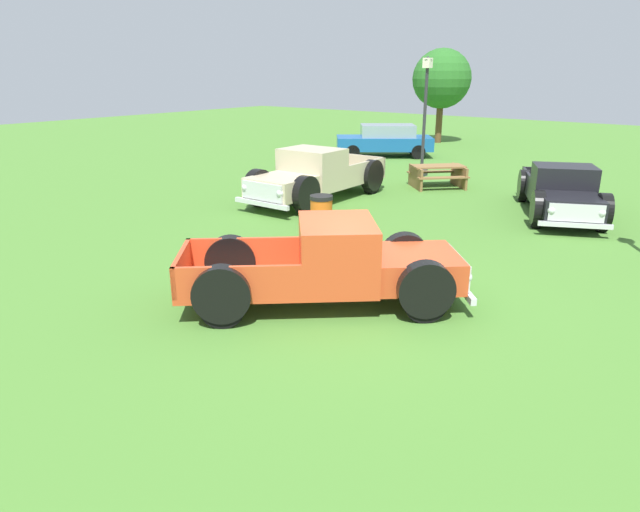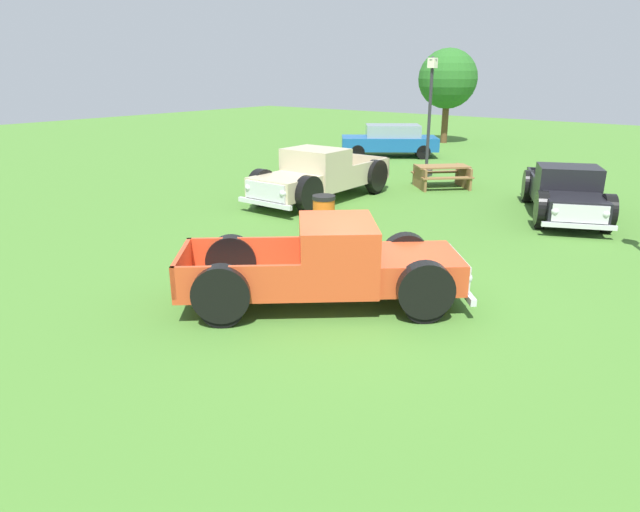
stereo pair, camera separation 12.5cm
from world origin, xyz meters
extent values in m
plane|color=#477A2D|center=(0.00, 0.00, 0.00)|extent=(80.00, 80.00, 0.00)
cube|color=#D14723|center=(0.89, 0.62, 0.65)|extent=(2.11, 2.11, 0.54)
cube|color=silver|center=(1.46, 1.13, 0.65)|extent=(0.94, 1.06, 0.46)
sphere|color=silver|center=(1.05, 1.57, 0.68)|extent=(0.20, 0.20, 0.20)
sphere|color=silver|center=(1.84, 0.66, 0.68)|extent=(0.20, 0.20, 0.20)
cube|color=#D14723|center=(-0.15, -0.29, 0.95)|extent=(2.06, 2.09, 1.14)
cube|color=#8C9EA8|center=(0.30, 0.11, 1.20)|extent=(0.97, 1.10, 0.50)
cube|color=#D14723|center=(-1.41, -1.40, 0.43)|extent=(2.65, 2.62, 0.10)
cube|color=#D14723|center=(-1.93, -0.81, 0.75)|extent=(1.61, 1.43, 0.54)
cube|color=#D14723|center=(-0.89, -2.00, 0.75)|extent=(1.61, 1.43, 0.54)
cube|color=#D14723|center=(-2.16, -2.07, 0.75)|extent=(1.15, 1.29, 0.54)
cylinder|color=black|center=(0.34, 1.25, 0.38)|extent=(0.71, 0.66, 0.75)
cylinder|color=#B7B7BC|center=(0.33, 1.25, 0.38)|extent=(0.38, 0.38, 0.30)
cylinder|color=black|center=(0.34, 1.25, 0.57)|extent=(0.90, 0.84, 0.95)
cylinder|color=black|center=(1.44, 0.00, 0.38)|extent=(0.71, 0.66, 0.75)
cylinder|color=#B7B7BC|center=(1.45, -0.01, 0.38)|extent=(0.38, 0.38, 0.30)
cylinder|color=black|center=(1.44, 0.00, 0.57)|extent=(0.90, 0.84, 0.95)
cylinder|color=black|center=(-2.15, -0.94, 0.38)|extent=(0.71, 0.66, 0.75)
cylinder|color=#B7B7BC|center=(-2.15, -0.94, 0.38)|extent=(0.38, 0.38, 0.30)
cylinder|color=black|center=(-2.15, -0.94, 0.57)|extent=(0.90, 0.84, 0.95)
cylinder|color=black|center=(-1.05, -2.19, 0.38)|extent=(0.71, 0.66, 0.75)
cylinder|color=#B7B7BC|center=(-1.04, -2.20, 0.38)|extent=(0.38, 0.38, 0.30)
cylinder|color=black|center=(-1.05, -2.19, 0.57)|extent=(0.90, 0.84, 0.95)
cube|color=silver|center=(1.49, 1.15, 0.34)|extent=(1.27, 1.42, 0.12)
cube|color=#C6B793|center=(-5.55, 4.33, 0.71)|extent=(1.68, 1.66, 0.59)
cube|color=silver|center=(-5.53, 3.50, 0.71)|extent=(1.48, 0.10, 0.50)
sphere|color=silver|center=(-4.88, 3.53, 0.74)|extent=(0.22, 0.22, 0.22)
sphere|color=silver|center=(-6.19, 3.50, 0.74)|extent=(0.22, 0.22, 0.22)
cube|color=#C6B793|center=(-5.59, 5.84, 1.03)|extent=(1.84, 1.45, 1.24)
cube|color=#8C9EA8|center=(-5.57, 5.18, 1.30)|extent=(1.56, 0.08, 0.55)
cube|color=#C6B793|center=(-5.63, 7.67, 0.46)|extent=(1.86, 2.31, 0.11)
cube|color=#C6B793|center=(-4.77, 7.69, 0.81)|extent=(0.14, 2.27, 0.59)
cube|color=#C6B793|center=(-6.49, 7.65, 0.81)|extent=(0.14, 2.27, 0.59)
cube|color=#C6B793|center=(-5.66, 8.76, 0.81)|extent=(1.81, 0.13, 0.59)
cylinder|color=black|center=(-4.65, 4.35, 0.41)|extent=(0.26, 0.83, 0.82)
cylinder|color=#B7B7BC|center=(-4.64, 4.35, 0.41)|extent=(0.27, 0.33, 0.33)
cylinder|color=black|center=(-4.65, 4.35, 0.62)|extent=(0.33, 1.04, 1.04)
cylinder|color=black|center=(-6.46, 4.31, 0.41)|extent=(0.26, 0.83, 0.82)
cylinder|color=#B7B7BC|center=(-6.47, 4.31, 0.41)|extent=(0.27, 0.33, 0.33)
cylinder|color=black|center=(-6.46, 4.31, 0.62)|extent=(0.33, 1.04, 1.04)
cylinder|color=black|center=(-4.73, 7.96, 0.41)|extent=(0.26, 0.83, 0.82)
cylinder|color=#B7B7BC|center=(-4.72, 7.96, 0.41)|extent=(0.27, 0.33, 0.33)
cylinder|color=black|center=(-4.73, 7.96, 0.62)|extent=(0.33, 1.04, 1.04)
cylinder|color=black|center=(-6.54, 7.92, 0.41)|extent=(0.26, 0.83, 0.82)
cylinder|color=#B7B7BC|center=(-6.55, 7.92, 0.41)|extent=(0.27, 0.33, 0.33)
cylinder|color=black|center=(-6.54, 7.92, 0.62)|extent=(0.33, 1.04, 1.04)
cube|color=silver|center=(-5.53, 3.45, 0.37)|extent=(1.97, 0.15, 0.13)
cube|color=black|center=(1.75, 7.34, 0.62)|extent=(1.92, 1.91, 0.52)
cube|color=silver|center=(2.06, 6.67, 0.62)|extent=(1.21, 0.61, 0.44)
sphere|color=silver|center=(2.58, 6.94, 0.65)|extent=(0.19, 0.19, 0.19)
sphere|color=silver|center=(1.52, 6.44, 0.65)|extent=(0.19, 0.19, 0.19)
cube|color=black|center=(1.18, 8.55, 0.91)|extent=(1.97, 1.80, 1.10)
cube|color=#8C9EA8|center=(1.43, 8.02, 1.15)|extent=(1.26, 0.62, 0.48)
cube|color=black|center=(0.49, 10.02, 0.41)|extent=(2.29, 2.49, 0.10)
cube|color=black|center=(1.18, 10.34, 0.72)|extent=(0.92, 1.85, 0.52)
cube|color=black|center=(-0.20, 9.69, 0.72)|extent=(0.92, 1.85, 0.52)
cube|color=black|center=(0.08, 10.89, 0.72)|extent=(1.48, 0.75, 0.52)
cylinder|color=black|center=(2.47, 7.68, 0.36)|extent=(0.50, 0.75, 0.73)
cylinder|color=#B7B7BC|center=(2.48, 7.68, 0.36)|extent=(0.33, 0.36, 0.29)
cylinder|color=black|center=(2.47, 7.68, 0.55)|extent=(0.63, 0.94, 0.92)
cylinder|color=black|center=(1.02, 7.00, 0.36)|extent=(0.50, 0.75, 0.73)
cylinder|color=#B7B7BC|center=(1.01, 6.99, 0.36)|extent=(0.33, 0.36, 0.29)
cylinder|color=black|center=(1.02, 7.00, 0.55)|extent=(0.63, 0.94, 0.92)
cylinder|color=black|center=(1.12, 10.57, 0.36)|extent=(0.50, 0.75, 0.73)
cylinder|color=#B7B7BC|center=(1.13, 10.58, 0.36)|extent=(0.33, 0.36, 0.29)
cylinder|color=black|center=(1.12, 10.57, 0.55)|extent=(0.63, 0.94, 0.92)
cylinder|color=black|center=(-0.33, 9.89, 0.36)|extent=(0.50, 0.75, 0.73)
cylinder|color=#B7B7BC|center=(-0.34, 9.89, 0.36)|extent=(0.33, 0.36, 0.29)
cylinder|color=black|center=(-0.33, 9.89, 0.55)|extent=(0.63, 0.94, 0.92)
cube|color=silver|center=(2.07, 6.64, 0.33)|extent=(1.62, 0.82, 0.11)
cube|color=#195699|center=(-8.87, 15.43, 0.63)|extent=(4.65, 4.15, 0.61)
cube|color=#7F939E|center=(-8.75, 15.52, 1.21)|extent=(2.91, 2.73, 0.56)
cylinder|color=black|center=(-9.58, 13.87, 0.32)|extent=(0.64, 0.55, 0.65)
cylinder|color=black|center=(-10.56, 15.15, 0.32)|extent=(0.64, 0.55, 0.65)
cylinder|color=black|center=(-7.17, 15.70, 0.32)|extent=(0.64, 0.55, 0.65)
cylinder|color=black|center=(-8.15, 16.99, 0.32)|extent=(0.64, 0.55, 0.65)
cube|color=#2D2D33|center=(-5.01, 11.99, 0.12)|extent=(0.36, 0.36, 0.25)
cylinder|color=#2D2D33|center=(-5.01, 11.99, 2.13)|extent=(0.12, 0.12, 3.76)
cube|color=#F2EACC|center=(-5.01, 11.99, 4.19)|extent=(0.28, 0.28, 0.36)
cone|color=#2D2D33|center=(-5.01, 11.99, 4.37)|extent=(0.32, 0.32, 0.14)
cube|color=olive|center=(-3.47, 10.26, 0.75)|extent=(1.82, 1.85, 0.06)
cube|color=olive|center=(-3.91, 10.68, 0.45)|extent=(1.45, 1.49, 0.05)
cube|color=olive|center=(-3.04, 9.85, 0.45)|extent=(1.45, 1.49, 0.05)
cube|color=olive|center=(-2.92, 10.84, 0.38)|extent=(1.07, 1.03, 0.75)
cube|color=olive|center=(-4.03, 9.68, 0.38)|extent=(1.07, 1.03, 0.75)
cylinder|color=orange|center=(-3.21, 3.23, 0.42)|extent=(0.56, 0.56, 0.85)
cylinder|color=black|center=(-3.21, 3.23, 0.90)|extent=(0.59, 0.59, 0.10)
cylinder|color=brown|center=(-9.25, 21.88, 1.13)|extent=(0.36, 0.36, 2.27)
sphere|color=#286623|center=(-9.25, 21.88, 3.47)|extent=(3.21, 3.21, 3.21)
camera|label=1|loc=(5.32, -7.83, 4.00)|focal=31.63mm
camera|label=2|loc=(5.42, -7.75, 4.00)|focal=31.63mm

